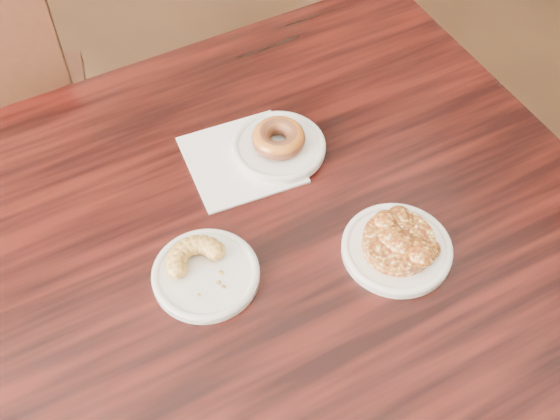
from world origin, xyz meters
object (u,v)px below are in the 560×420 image
chair_far (9,119)px  apple_fritter (399,240)px  cruller_fragment (205,267)px  glazed_donut (279,138)px  cafe_table (294,345)px

chair_far → apple_fritter: bearing=130.4°
chair_far → cruller_fragment: bearing=116.1°
chair_far → glazed_donut: bearing=135.5°
cafe_table → apple_fritter: (0.12, -0.10, 0.40)m
cafe_table → chair_far: (-0.30, 0.82, 0.08)m
chair_far → cruller_fragment: (0.14, -0.81, 0.33)m
chair_far → cruller_fragment: 0.88m
chair_far → glazed_donut: 0.81m
cafe_table → cruller_fragment: cruller_fragment is taller
glazed_donut → chair_far: bearing=119.4°
cafe_table → apple_fritter: size_ratio=6.72×
chair_far → apple_fritter: size_ratio=6.03×
chair_far → apple_fritter: 1.06m
glazed_donut → cruller_fragment: bearing=-143.8°
cafe_table → glazed_donut: 0.45m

